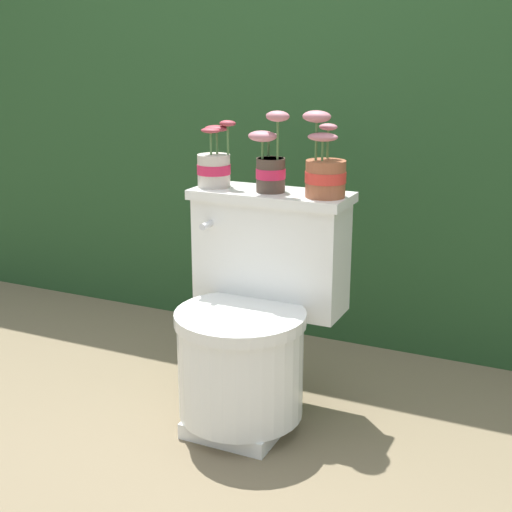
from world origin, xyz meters
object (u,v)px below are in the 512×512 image
potted_plant_left (214,165)px  potted_plant_midleft (270,163)px  potted_plant_middle (325,170)px  toilet (253,320)px

potted_plant_left → potted_plant_midleft: bearing=-0.8°
potted_plant_midleft → potted_plant_left: bearing=179.2°
potted_plant_midleft → potted_plant_middle: (0.18, 0.00, -0.01)m
toilet → potted_plant_left: bearing=147.4°
potted_plant_left → potted_plant_middle: bearing=-0.3°
toilet → potted_plant_middle: size_ratio=2.77×
potted_plant_left → potted_plant_middle: 0.37m
potted_plant_left → potted_plant_midleft: potted_plant_midleft is taller
toilet → potted_plant_left: (-0.19, 0.12, 0.45)m
potted_plant_left → potted_plant_middle: (0.37, -0.00, 0.01)m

